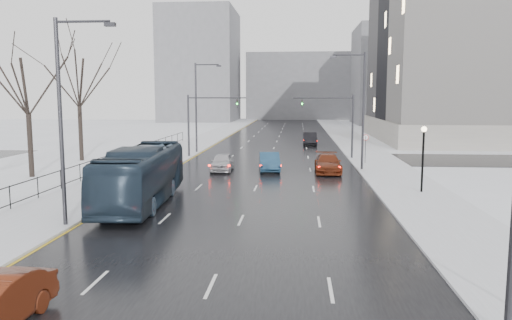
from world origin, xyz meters
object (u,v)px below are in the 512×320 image
(streetlight_l_far, at_px, (198,103))
(sedan_right_distant, at_px, (310,139))
(streetlight_l_near, at_px, (65,112))
(mast_signal_left, at_px, (199,118))
(tree_park_d, at_px, (32,178))
(sedan_right_far, at_px, (328,163))
(sedan_right_near, at_px, (269,162))
(bus, at_px, (142,175))
(lamppost_r_mid, at_px, (423,149))
(no_uturn_sign, at_px, (366,140))
(streetlight_r_near, at_px, (511,127))
(mast_signal_right, at_px, (342,119))
(streetlight_r_mid, at_px, (361,105))
(sedan_center_near, at_px, (222,162))
(tree_park_e, at_px, (82,162))

(streetlight_l_far, relative_size, sedan_right_distant, 2.01)
(streetlight_l_near, bearing_deg, mast_signal_left, 88.28)
(tree_park_d, distance_m, sedan_right_far, 23.70)
(tree_park_d, relative_size, sedan_right_near, 2.62)
(streetlight_l_far, bearing_deg, bus, -85.90)
(streetlight_l_far, relative_size, lamppost_r_mid, 2.34)
(streetlight_l_near, xyz_separation_m, no_uturn_sign, (17.37, 24.00, -3.32))
(lamppost_r_mid, xyz_separation_m, sedan_right_distant, (-6.50, 32.42, -2.09))
(streetlight_l_near, height_order, sedan_right_near, streetlight_l_near)
(sedan_right_far, bearing_deg, streetlight_l_near, -125.81)
(lamppost_r_mid, distance_m, mast_signal_left, 25.71)
(tree_park_d, relative_size, mast_signal_left, 1.92)
(streetlight_r_near, relative_size, no_uturn_sign, 3.70)
(mast_signal_right, bearing_deg, sedan_right_far, -101.54)
(no_uturn_sign, bearing_deg, mast_signal_left, 166.40)
(streetlight_l_near, relative_size, streetlight_l_far, 1.00)
(streetlight_l_far, height_order, bus, streetlight_l_far)
(mast_signal_left, distance_m, no_uturn_sign, 17.10)
(lamppost_r_mid, relative_size, sedan_right_distant, 0.86)
(streetlight_r_near, bearing_deg, streetlight_r_mid, 90.00)
(streetlight_l_near, bearing_deg, streetlight_l_far, 90.00)
(sedan_center_near, bearing_deg, streetlight_r_near, -69.85)
(bus, distance_m, sedan_right_near, 15.28)
(sedan_right_far, bearing_deg, tree_park_d, -168.40)
(streetlight_r_mid, bearing_deg, tree_park_e, 171.37)
(bus, bearing_deg, streetlight_r_mid, 41.47)
(sedan_right_near, bearing_deg, streetlight_r_near, -81.31)
(lamppost_r_mid, bearing_deg, streetlight_l_near, -152.45)
(mast_signal_left, bearing_deg, sedan_center_near, -67.38)
(sedan_center_near, height_order, sedan_right_near, sedan_right_near)
(streetlight_r_mid, height_order, sedan_right_near, streetlight_r_mid)
(streetlight_r_near, relative_size, sedan_right_near, 2.10)
(streetlight_l_far, bearing_deg, sedan_center_near, -70.51)
(tree_park_e, relative_size, streetlight_r_mid, 1.35)
(no_uturn_sign, distance_m, sedan_right_far, 6.71)
(streetlight_r_mid, xyz_separation_m, sedan_right_near, (-7.67, -0.82, -4.79))
(sedan_right_far, bearing_deg, streetlight_r_near, -84.28)
(mast_signal_right, distance_m, sedan_right_near, 11.63)
(streetlight_l_near, height_order, mast_signal_right, streetlight_l_near)
(tree_park_d, xyz_separation_m, sedan_right_far, (23.22, 4.66, 0.81))
(tree_park_e, relative_size, sedan_right_near, 2.83)
(lamppost_r_mid, bearing_deg, streetlight_r_mid, 105.82)
(mast_signal_right, relative_size, sedan_right_near, 1.36)
(lamppost_r_mid, relative_size, no_uturn_sign, 1.59)
(streetlight_r_mid, bearing_deg, mast_signal_right, 96.00)
(tree_park_d, xyz_separation_m, sedan_right_near, (18.30, 5.18, 0.82))
(tree_park_d, distance_m, streetlight_l_far, 21.17)
(sedan_right_near, relative_size, sedan_right_far, 0.90)
(streetlight_l_near, height_order, streetlight_l_far, same)
(streetlight_l_far, xyz_separation_m, bus, (1.90, -26.49, -3.89))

